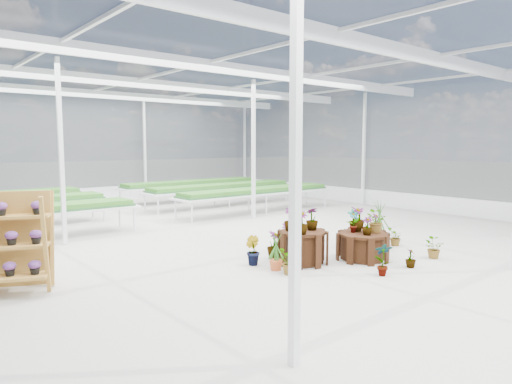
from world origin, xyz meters
TOP-DOWN VIEW (x-y plane):
  - ground_plane at (0.00, 0.00)m, footprint 24.00×24.00m
  - greenhouse_shell at (0.00, 0.00)m, footprint 18.00×24.00m
  - steel_frame at (0.00, 0.00)m, footprint 18.00×24.00m
  - nursery_benches at (0.00, 7.20)m, footprint 16.00×7.00m
  - plinth_tall at (0.20, -1.00)m, footprint 1.14×1.14m
  - plinth_mid at (1.40, -1.60)m, footprint 1.26×1.26m
  - plinth_low at (2.40, -0.90)m, footprint 1.03×1.03m
  - shelf_rack at (-4.96, 0.85)m, footprint 1.77×1.41m
  - nursery_plants at (1.30, -1.09)m, footprint 4.78×3.22m

SIDE VIEW (x-z plane):
  - ground_plane at x=0.00m, z-range 0.00..0.00m
  - plinth_low at x=2.40m, z-range 0.00..0.42m
  - plinth_mid at x=1.40m, z-range 0.00..0.58m
  - plinth_tall at x=0.20m, z-range 0.00..0.68m
  - nursery_benches at x=0.00m, z-range 0.00..0.84m
  - nursery_plants at x=1.30m, z-range -0.13..1.16m
  - shelf_rack at x=-4.96m, z-range 0.00..1.66m
  - greenhouse_shell at x=0.00m, z-range 0.00..4.50m
  - steel_frame at x=0.00m, z-range 0.00..4.50m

